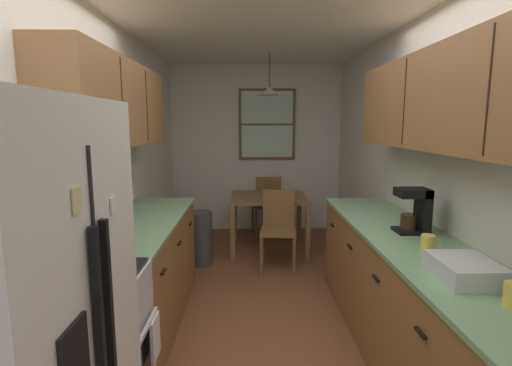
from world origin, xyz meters
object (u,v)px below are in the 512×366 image
dining_table (269,204)px  coffee_maker (416,210)px  trash_bin (200,238)px  dining_chair_near (278,225)px  storage_canister (114,230)px  dish_rack (465,270)px  dining_chair_far (267,202)px  mug_spare (428,244)px  stove_range (80,359)px  microwave_over_range (38,132)px  table_serving_bowl (273,195)px

dining_table → coffee_maker: bearing=-68.1°
trash_bin → dining_chair_near: bearing=-6.5°
storage_canister → dish_rack: storage_canister is taller
dining_table → dining_chair_far: 0.66m
mug_spare → storage_canister: bearing=173.6°
dining_chair_far → dish_rack: dish_rack is taller
dish_rack → dining_chair_far: bearing=102.0°
dining_chair_far → coffee_maker: 3.15m
stove_range → dining_table: (1.14, 3.13, 0.15)m
storage_canister → dish_rack: (1.97, -0.63, -0.04)m
microwave_over_range → mug_spare: microwave_over_range is taller
dining_chair_near → dining_table: bearing=97.1°
mug_spare → stove_range: bearing=-168.8°
trash_bin → dining_table: bearing=32.7°
dining_chair_near → trash_bin: bearing=173.5°
dining_table → trash_bin: bearing=-147.3°
storage_canister → mug_spare: (1.97, -0.22, -0.03)m
stove_range → microwave_over_range: bearing=180.0°
dish_rack → storage_canister: bearing=162.3°
mug_spare → dish_rack: size_ratio=0.35×
coffee_maker → mug_spare: coffee_maker is taller
dining_table → trash_bin: size_ratio=1.53×
stove_range → microwave_over_range: (-0.11, 0.00, 1.17)m
storage_canister → microwave_over_range: bearing=-100.0°
table_serving_bowl → dish_rack: bearing=-76.0°
table_serving_bowl → dining_chair_near: bearing=-87.2°
stove_range → dish_rack: 2.02m
microwave_over_range → table_serving_bowl: size_ratio=3.24×
trash_bin → mug_spare: 2.83m
dining_table → mug_spare: bearing=-73.3°
microwave_over_range → storage_canister: 0.90m
stove_range → dining_chair_near: bearing=63.8°
trash_bin → mug_spare: size_ratio=5.44×
dining_table → dining_chair_near: (0.08, -0.65, -0.12)m
dining_chair_near → mug_spare: mug_spare is taller
dining_chair_near → storage_canister: size_ratio=5.19×
microwave_over_range → dining_table: size_ratio=0.59×
stove_range → dish_rack: size_ratio=3.24×
dining_chair_far → storage_canister: bearing=-110.1°
dining_table → dining_chair_far: (0.01, 0.65, -0.12)m
stove_range → coffee_maker: 2.30m
dining_table → trash_bin: dining_table is taller
dining_chair_far → coffee_maker: size_ratio=2.82×
stove_range → microwave_over_range: size_ratio=1.91×
microwave_over_range → storage_canister: microwave_over_range is taller
trash_bin → storage_canister: bearing=-98.6°
mug_spare → table_serving_bowl: mug_spare is taller
dining_chair_far → coffee_maker: (0.92, -2.96, 0.57)m
dish_rack → microwave_over_range: bearing=179.5°
coffee_maker → dining_chair_far: bearing=107.2°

